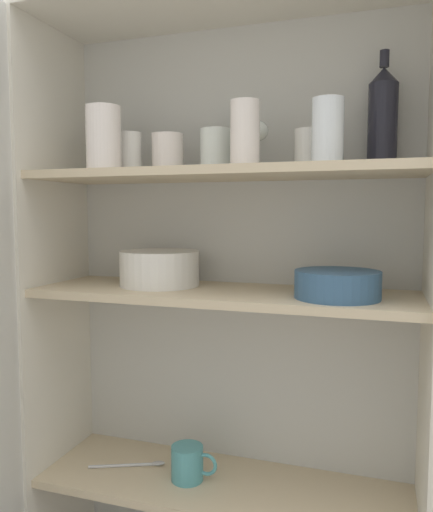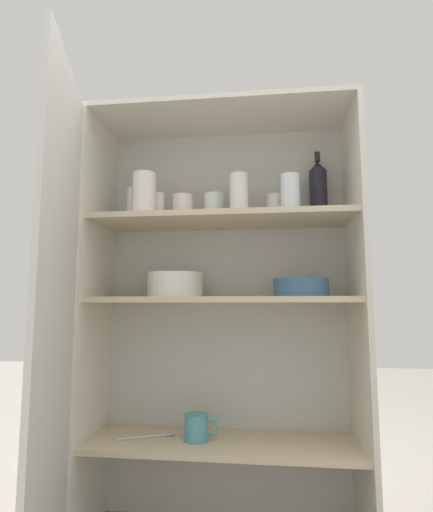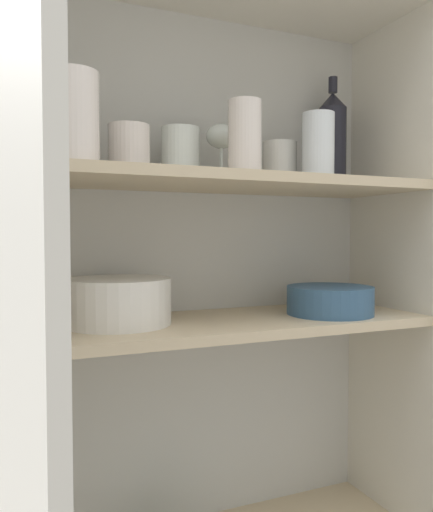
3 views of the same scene
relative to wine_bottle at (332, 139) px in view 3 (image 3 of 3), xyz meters
The scene contains 16 objects.
cupboard_back_panel 0.60m from the wine_bottle, 169.46° to the left, with size 0.96×0.02×1.48m, color silver.
cupboard_side_right 0.50m from the wine_bottle, 37.31° to the right, with size 0.02×0.32×1.48m, color silver.
shelf_board_middle 0.56m from the wine_bottle, 166.94° to the right, with size 0.93×0.28×0.02m, color beige.
shelf_board_upper 0.39m from the wine_bottle, 166.94° to the right, with size 0.93×0.28×0.02m, color beige.
tumbler_glass_0 0.32m from the wine_bottle, 158.07° to the right, with size 0.07×0.07×0.15m.
tumbler_glass_1 0.16m from the wine_bottle, 137.09° to the right, with size 0.07×0.07×0.15m.
tumbler_glass_2 0.62m from the wine_bottle, behind, with size 0.06×0.06×0.10m.
tumbler_glass_3 0.40m from the wine_bottle, behind, with size 0.08×0.08×0.11m.
tumbler_glass_4 0.18m from the wine_bottle, behind, with size 0.08×0.08×0.09m.
tumbler_glass_5 0.70m from the wine_bottle, behind, with size 0.08×0.08×0.13m.
tumbler_glass_6 0.52m from the wine_bottle, behind, with size 0.08×0.08×0.10m.
tumbler_glass_7 0.65m from the wine_bottle, 165.17° to the right, with size 0.08×0.08×0.15m.
wine_glass_0 0.30m from the wine_bottle, behind, with size 0.07×0.07×0.13m.
wine_bottle is the anchor object (origin of this frame).
plate_stack_white 0.65m from the wine_bottle, behind, with size 0.21×0.21×0.09m.
mixing_bowl_large 0.40m from the wine_bottle, 126.66° to the right, with size 0.19×0.19×0.06m.
Camera 3 is at (-0.37, -0.79, 0.98)m, focal length 35.00 mm.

